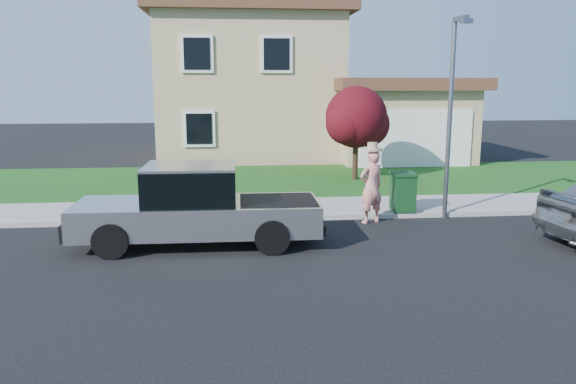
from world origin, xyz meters
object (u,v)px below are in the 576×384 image
object	(u,v)px
ornamental_tree	(357,120)
trash_bin	(403,191)
street_lamp	(451,107)
pickup_truck	(197,208)
woman	(371,185)

from	to	relation	value
ornamental_tree	trash_bin	bearing A→B (deg)	-89.05
ornamental_tree	street_lamp	size ratio (longest dim) A/B	0.65
trash_bin	ornamental_tree	bearing A→B (deg)	93.20
pickup_truck	trash_bin	size ratio (longest dim) A/B	5.32
pickup_truck	ornamental_tree	xyz separation A→B (m)	(5.13, 7.38, 1.36)
pickup_truck	trash_bin	xyz separation A→B (m)	(5.21, 2.18, -0.15)
pickup_truck	woman	xyz separation A→B (m)	(4.19, 1.53, 0.14)
woman	ornamental_tree	world-z (taller)	ornamental_tree
ornamental_tree	street_lamp	world-z (taller)	street_lamp
woman	trash_bin	size ratio (longest dim) A/B	2.01
trash_bin	street_lamp	xyz separation A→B (m)	(1.03, -0.40, 2.20)
street_lamp	woman	bearing A→B (deg)	176.75
pickup_truck	ornamental_tree	world-z (taller)	ornamental_tree
pickup_truck	street_lamp	bearing A→B (deg)	16.68
pickup_truck	street_lamp	xyz separation A→B (m)	(6.24, 1.78, 2.04)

